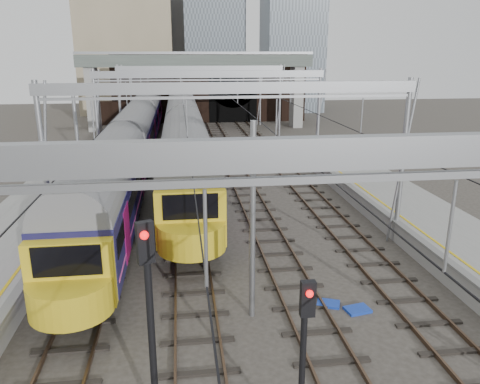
{
  "coord_description": "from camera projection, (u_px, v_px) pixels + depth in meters",
  "views": [
    {
      "loc": [
        -2.34,
        -12.66,
        9.04
      ],
      "look_at": [
        0.55,
        9.51,
        2.4
      ],
      "focal_mm": 35.0,
      "sensor_mm": 36.0,
      "label": 1
    }
  ],
  "objects": [
    {
      "name": "ground",
      "position": [
        261.0,
        349.0,
        14.9
      ],
      "size": [
        160.0,
        160.0,
        0.0
      ],
      "primitive_type": "plane",
      "color": "#38332D",
      "rests_on": "ground"
    },
    {
      "name": "tracks",
      "position": [
        220.0,
        204.0,
        29.15
      ],
      "size": [
        14.4,
        80.0,
        0.22
      ],
      "color": "#4C3828",
      "rests_on": "ground"
    },
    {
      "name": "overhead_line",
      "position": [
        211.0,
        89.0,
        33.45
      ],
      "size": [
        16.8,
        80.0,
        8.0
      ],
      "color": "gray",
      "rests_on": "ground"
    },
    {
      "name": "retaining_wall",
      "position": [
        206.0,
        90.0,
        63.21
      ],
      "size": [
        28.0,
        2.75,
        9.0
      ],
      "color": "black",
      "rests_on": "ground"
    },
    {
      "name": "overbridge",
      "position": [
        197.0,
        69.0,
        56.56
      ],
      "size": [
        28.0,
        3.0,
        9.25
      ],
      "color": "gray",
      "rests_on": "ground"
    },
    {
      "name": "city_skyline",
      "position": [
        206.0,
        3.0,
        77.37
      ],
      "size": [
        37.5,
        27.5,
        60.0
      ],
      "color": "tan",
      "rests_on": "ground"
    },
    {
      "name": "train_main",
      "position": [
        182.0,
        111.0,
        53.71
      ],
      "size": [
        3.12,
        71.98,
        5.26
      ],
      "color": "black",
      "rests_on": "ground"
    },
    {
      "name": "train_second",
      "position": [
        135.0,
        135.0,
        38.57
      ],
      "size": [
        2.89,
        50.13,
        4.94
      ],
      "color": "black",
      "rests_on": "ground"
    },
    {
      "name": "signal_near_left",
      "position": [
        149.0,
        303.0,
        11.0
      ],
      "size": [
        0.43,
        0.49,
        5.48
      ],
      "rotation": [
        0.0,
        0.0,
        0.39
      ],
      "color": "black",
      "rests_on": "ground"
    },
    {
      "name": "signal_near_centre",
      "position": [
        304.0,
        345.0,
        10.32
      ],
      "size": [
        0.32,
        0.45,
        4.47
      ],
      "rotation": [
        0.0,
        0.0,
        -0.01
      ],
      "color": "black",
      "rests_on": "ground"
    },
    {
      "name": "equip_cover_a",
      "position": [
        328.0,
        304.0,
        17.49
      ],
      "size": [
        0.99,
        0.85,
        0.1
      ],
      "primitive_type": "cube",
      "rotation": [
        0.0,
        0.0,
        -0.38
      ],
      "color": "#1637AC",
      "rests_on": "ground"
    },
    {
      "name": "equip_cover_b",
      "position": [
        201.0,
        224.0,
        25.61
      ],
      "size": [
        0.95,
        0.76,
        0.1
      ],
      "primitive_type": "cube",
      "rotation": [
        0.0,
        0.0,
        -0.2
      ],
      "color": "#1637AC",
      "rests_on": "ground"
    },
    {
      "name": "equip_cover_c",
      "position": [
        358.0,
        310.0,
        17.08
      ],
      "size": [
        0.99,
        0.78,
        0.1
      ],
      "primitive_type": "cube",
      "rotation": [
        0.0,
        0.0,
        0.19
      ],
      "color": "#1637AC",
      "rests_on": "ground"
    }
  ]
}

